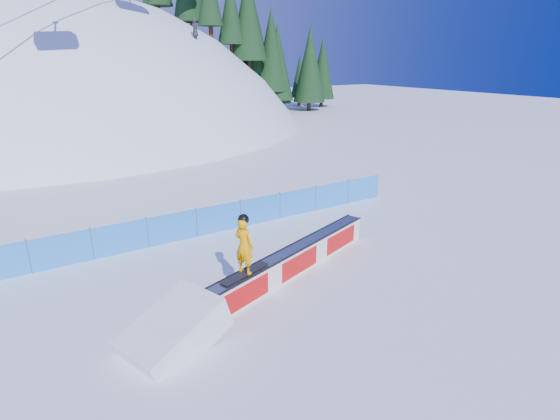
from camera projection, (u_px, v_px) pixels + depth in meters
ground at (222, 290)px, 13.81m from camera, size 160.00×160.00×0.00m
snow_hill at (81, 273)px, 53.26m from camera, size 64.00×64.00×64.00m
treeline at (254, 36)px, 56.03m from camera, size 26.34×12.56×19.77m
safety_fence at (173, 228)px, 17.20m from camera, size 22.05×0.05×1.30m
rail_box at (294, 261)px, 14.71m from camera, size 7.77×3.08×0.96m
snow_ramp at (176, 344)px, 11.20m from camera, size 3.02×2.40×1.64m
snowboarder at (244, 245)px, 12.50m from camera, size 1.79×0.87×1.86m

